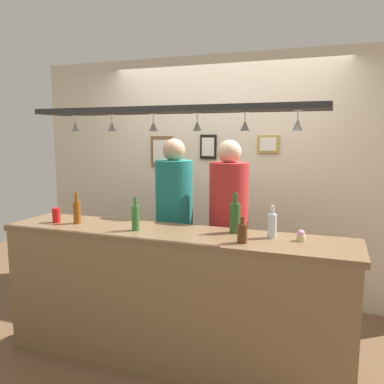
{
  "coord_description": "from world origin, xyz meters",
  "views": [
    {
      "loc": [
        1.13,
        -2.99,
        1.76
      ],
      "look_at": [
        0.0,
        0.1,
        1.28
      ],
      "focal_mm": 36.65,
      "sensor_mm": 36.0,
      "label": 1
    }
  ],
  "objects": [
    {
      "name": "hanging_wineglass_left",
      "position": [
        -0.54,
        -0.27,
        1.83
      ],
      "size": [
        0.07,
        0.07,
        0.13
      ],
      "color": "silver",
      "rests_on": "overhead_glass_rack"
    },
    {
      "name": "bottle_beer_brown_stubby",
      "position": [
        0.57,
        -0.47,
        1.11
      ],
      "size": [
        0.07,
        0.07,
        0.18
      ],
      "color": "#512D14",
      "rests_on": "bar_counter"
    },
    {
      "name": "person_left_teal_shirt",
      "position": [
        -0.23,
        0.25,
        1.05
      ],
      "size": [
        0.34,
        0.34,
        1.73
      ],
      "color": "#2D334C",
      "rests_on": "ground_plane"
    },
    {
      "name": "cupcake",
      "position": [
        0.94,
        -0.28,
        1.08
      ],
      "size": [
        0.06,
        0.06,
        0.08
      ],
      "color": "beige",
      "rests_on": "bar_counter"
    },
    {
      "name": "overhead_glass_rack",
      "position": [
        0.0,
        -0.3,
        1.95
      ],
      "size": [
        2.2,
        0.36,
        0.04
      ],
      "primitive_type": "cube",
      "color": "black"
    },
    {
      "name": "hanging_wineglass_far_left",
      "position": [
        -0.88,
        -0.27,
        1.83
      ],
      "size": [
        0.07,
        0.07,
        0.13
      ],
      "color": "silver",
      "rests_on": "overhead_glass_rack"
    },
    {
      "name": "ground_plane",
      "position": [
        0.0,
        0.0,
        0.0
      ],
      "size": [
        8.0,
        8.0,
        0.0
      ],
      "primitive_type": "plane",
      "color": "brown"
    },
    {
      "name": "hanging_wineglass_center_left",
      "position": [
        -0.18,
        -0.27,
        1.83
      ],
      "size": [
        0.07,
        0.07,
        0.13
      ],
      "color": "silver",
      "rests_on": "overhead_glass_rack"
    },
    {
      "name": "bottle_beer_green_import",
      "position": [
        -0.27,
        -0.4,
        1.15
      ],
      "size": [
        0.06,
        0.06,
        0.26
      ],
      "color": "#336B2D",
      "rests_on": "bar_counter"
    },
    {
      "name": "hanging_wineglass_center",
      "position": [
        0.16,
        -0.23,
        1.83
      ],
      "size": [
        0.07,
        0.07,
        0.13
      ],
      "color": "silver",
      "rests_on": "overhead_glass_rack"
    },
    {
      "name": "back_wall",
      "position": [
        0.0,
        1.1,
        1.3
      ],
      "size": [
        4.4,
        0.06,
        2.6
      ],
      "primitive_type": "cube",
      "color": "beige",
      "rests_on": "ground_plane"
    },
    {
      "name": "person_right_red_shirt",
      "position": [
        0.28,
        0.25,
        1.04
      ],
      "size": [
        0.34,
        0.34,
        1.72
      ],
      "color": "#2D334C",
      "rests_on": "ground_plane"
    },
    {
      "name": "hanging_wineglass_center_right",
      "position": [
        0.53,
        -0.26,
        1.83
      ],
      "size": [
        0.07,
        0.07,
        0.13
      ],
      "color": "silver",
      "rests_on": "overhead_glass_rack"
    },
    {
      "name": "picture_frame_caricature",
      "position": [
        -0.72,
        1.06,
        1.58
      ],
      "size": [
        0.26,
        0.02,
        0.34
      ],
      "color": "brown",
      "rests_on": "back_wall"
    },
    {
      "name": "bar_counter",
      "position": [
        0.0,
        -0.51,
        0.7
      ],
      "size": [
        2.7,
        0.55,
        1.04
      ],
      "color": "brown",
      "rests_on": "ground_plane"
    },
    {
      "name": "picture_frame_upper_small",
      "position": [
        0.48,
        1.06,
        1.67
      ],
      "size": [
        0.22,
        0.02,
        0.18
      ],
      "color": "#B29338",
      "rests_on": "back_wall"
    },
    {
      "name": "hanging_wineglass_right",
      "position": [
        0.89,
        -0.36,
        1.83
      ],
      "size": [
        0.07,
        0.07,
        0.13
      ],
      "color": "silver",
      "rests_on": "overhead_glass_rack"
    },
    {
      "name": "bottle_champagne_green",
      "position": [
        0.45,
        -0.21,
        1.16
      ],
      "size": [
        0.08,
        0.08,
        0.3
      ],
      "color": "#2D5623",
      "rests_on": "bar_counter"
    },
    {
      "name": "bottle_soda_clear",
      "position": [
        0.74,
        -0.27,
        1.14
      ],
      "size": [
        0.06,
        0.06,
        0.23
      ],
      "color": "silver",
      "rests_on": "bar_counter"
    },
    {
      "name": "drink_can",
      "position": [
        -1.02,
        -0.39,
        1.1
      ],
      "size": [
        0.07,
        0.07,
        0.12
      ],
      "primitive_type": "cylinder",
      "color": "red",
      "rests_on": "bar_counter"
    },
    {
      "name": "bottle_beer_amber_tall",
      "position": [
        -0.84,
        -0.35,
        1.14
      ],
      "size": [
        0.06,
        0.06,
        0.26
      ],
      "color": "brown",
      "rests_on": "bar_counter"
    },
    {
      "name": "picture_frame_crest",
      "position": [
        -0.16,
        1.06,
        1.64
      ],
      "size": [
        0.18,
        0.02,
        0.26
      ],
      "color": "black",
      "rests_on": "back_wall"
    }
  ]
}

